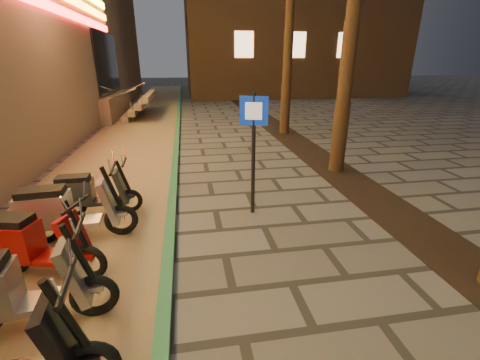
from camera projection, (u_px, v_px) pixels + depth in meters
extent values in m
cube|color=#8C7251|center=(125.00, 152.00, 10.88)|extent=(3.40, 60.00, 0.01)
cube|color=#296D45|center=(176.00, 149.00, 11.13)|extent=(0.18, 60.00, 0.10)
cube|color=black|center=(375.00, 199.00, 7.22)|extent=(1.20, 40.00, 0.02)
cube|color=black|center=(107.00, 63.00, 17.00)|extent=(0.08, 5.00, 3.00)
cube|color=gray|center=(74.00, 106.00, 17.46)|extent=(5.00, 6.00, 1.20)
cube|color=gray|center=(132.00, 113.00, 18.08)|extent=(0.35, 5.00, 0.30)
cube|color=gray|center=(138.00, 107.00, 18.03)|extent=(0.35, 5.00, 0.30)
cube|color=gray|center=(144.00, 102.00, 17.98)|extent=(0.35, 5.00, 0.30)
cube|color=gray|center=(149.00, 96.00, 17.93)|extent=(0.35, 5.00, 0.30)
cylinder|color=silver|center=(115.00, 97.00, 15.79)|extent=(2.09, 0.06, 0.81)
cylinder|color=silver|center=(128.00, 90.00, 19.48)|extent=(2.09, 0.06, 0.81)
cube|color=#E7AF7F|center=(244.00, 44.00, 23.40)|extent=(1.40, 0.06, 1.80)
cube|color=#E7AF7F|center=(297.00, 45.00, 24.02)|extent=(1.40, 0.06, 1.80)
cube|color=#E7AF7F|center=(346.00, 45.00, 24.64)|extent=(1.40, 0.06, 1.80)
cylinder|color=#472D19|center=(347.00, 64.00, 8.07)|extent=(0.40, 0.40, 5.70)
cylinder|color=#472D19|center=(288.00, 59.00, 12.65)|extent=(0.40, 0.40, 5.95)
cylinder|color=black|center=(253.00, 156.00, 6.18)|extent=(0.08, 0.08, 2.40)
cube|color=#0D2FAC|center=(254.00, 111.00, 5.86)|extent=(0.51, 0.20, 0.53)
cube|color=white|center=(254.00, 111.00, 5.84)|extent=(0.30, 0.12, 0.31)
cube|color=black|center=(62.00, 340.00, 2.77)|extent=(0.34, 0.48, 0.78)
cylinder|color=black|center=(67.00, 318.00, 2.71)|extent=(0.31, 0.11, 0.83)
cylinder|color=black|center=(67.00, 282.00, 2.60)|extent=(0.12, 0.65, 0.05)
cube|color=black|center=(87.00, 357.00, 2.90)|extent=(0.26, 0.18, 0.07)
torus|color=black|center=(95.00, 296.00, 3.85)|extent=(0.58, 0.18, 0.57)
cylinder|color=silver|center=(95.00, 296.00, 3.85)|extent=(0.17, 0.13, 0.15)
cube|color=#929299|center=(35.00, 303.00, 3.67)|extent=(0.64, 0.44, 0.09)
cube|color=#929299|center=(75.00, 272.00, 3.68)|extent=(0.34, 0.47, 0.77)
cylinder|color=black|center=(79.00, 255.00, 3.62)|extent=(0.31, 0.11, 0.81)
cylinder|color=black|center=(79.00, 227.00, 3.51)|extent=(0.12, 0.64, 0.05)
cube|color=#929299|center=(93.00, 287.00, 3.80)|extent=(0.26, 0.18, 0.07)
torus|color=black|center=(12.00, 258.00, 4.61)|extent=(0.55, 0.24, 0.54)
cylinder|color=silver|center=(12.00, 258.00, 4.61)|extent=(0.17, 0.14, 0.15)
torus|color=black|center=(89.00, 262.00, 4.51)|extent=(0.55, 0.24, 0.54)
cylinder|color=silver|center=(89.00, 262.00, 4.51)|extent=(0.17, 0.14, 0.15)
cube|color=maroon|center=(49.00, 257.00, 4.55)|extent=(0.64, 0.49, 0.08)
cube|color=maroon|center=(12.00, 240.00, 4.50)|extent=(0.80, 0.57, 0.52)
cube|color=black|center=(6.00, 221.00, 4.39)|extent=(0.71, 0.49, 0.12)
cube|color=maroon|center=(75.00, 240.00, 4.40)|extent=(0.37, 0.47, 0.73)
cylinder|color=black|center=(77.00, 227.00, 4.32)|extent=(0.29, 0.14, 0.77)
cylinder|color=black|center=(76.00, 204.00, 4.20)|extent=(0.20, 0.60, 0.05)
cube|color=maroon|center=(87.00, 254.00, 4.47)|extent=(0.26, 0.20, 0.06)
torus|color=black|center=(43.00, 228.00, 5.38)|extent=(0.58, 0.16, 0.58)
cylinder|color=silver|center=(43.00, 228.00, 5.38)|extent=(0.16, 0.12, 0.16)
torus|color=black|center=(121.00, 220.00, 5.67)|extent=(0.58, 0.16, 0.58)
cylinder|color=silver|center=(121.00, 220.00, 5.67)|extent=(0.16, 0.12, 0.16)
cube|color=#B9BABD|center=(82.00, 222.00, 5.51)|extent=(0.64, 0.43, 0.09)
cube|color=#B9BABD|center=(45.00, 210.00, 5.29)|extent=(0.81, 0.48, 0.56)
cube|color=black|center=(41.00, 192.00, 5.18)|extent=(0.71, 0.41, 0.13)
cube|color=#B9BABD|center=(109.00, 201.00, 5.50)|extent=(0.33, 0.47, 0.78)
cylinder|color=black|center=(112.00, 189.00, 5.44)|extent=(0.31, 0.10, 0.82)
cylinder|color=black|center=(112.00, 169.00, 5.33)|extent=(0.10, 0.65, 0.05)
cube|color=#B9BABD|center=(120.00, 213.00, 5.62)|extent=(0.26, 0.17, 0.07)
torus|color=black|center=(74.00, 205.00, 6.33)|extent=(0.50, 0.12, 0.50)
cylinder|color=silver|center=(74.00, 205.00, 6.33)|extent=(0.14, 0.10, 0.13)
torus|color=black|center=(130.00, 201.00, 6.54)|extent=(0.50, 0.12, 0.50)
cylinder|color=silver|center=(130.00, 201.00, 6.54)|extent=(0.14, 0.10, 0.13)
cube|color=#242729|center=(102.00, 201.00, 6.42)|extent=(0.54, 0.35, 0.08)
cube|color=#242729|center=(75.00, 192.00, 6.25)|extent=(0.68, 0.39, 0.48)
cube|color=black|center=(73.00, 179.00, 6.15)|extent=(0.61, 0.33, 0.11)
cube|color=#242729|center=(121.00, 186.00, 6.40)|extent=(0.27, 0.39, 0.67)
cylinder|color=black|center=(124.00, 177.00, 6.35)|extent=(0.26, 0.08, 0.71)
cylinder|color=black|center=(124.00, 162.00, 6.25)|extent=(0.07, 0.55, 0.04)
cube|color=#242729|center=(130.00, 195.00, 6.50)|extent=(0.22, 0.14, 0.06)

